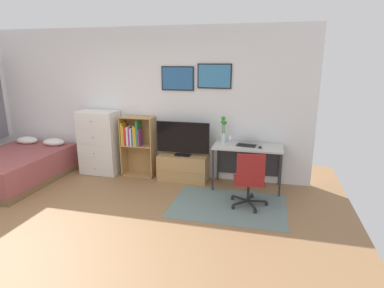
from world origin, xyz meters
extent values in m
plane|color=#936B44|center=(0.00, 0.00, 0.00)|extent=(7.20, 7.20, 0.00)
cube|color=white|center=(0.00, 2.43, 1.35)|extent=(6.12, 0.06, 2.70)
cube|color=black|center=(0.69, 2.38, 1.81)|extent=(0.59, 0.02, 0.42)
cube|color=#285B93|center=(0.69, 2.37, 1.81)|extent=(0.55, 0.01, 0.38)
cube|color=black|center=(1.34, 2.38, 1.86)|extent=(0.59, 0.02, 0.42)
cube|color=teal|center=(1.34, 2.37, 1.86)|extent=(0.55, 0.01, 0.38)
cube|color=slate|center=(1.78, 1.30, 0.00)|extent=(1.70, 1.20, 0.01)
cube|color=brown|center=(-2.09, 1.40, 0.05)|extent=(1.40, 1.91, 0.10)
cube|color=#9E4C4C|center=(-2.09, 1.40, 0.30)|extent=(1.36, 1.87, 0.41)
ellipsoid|color=white|center=(-2.39, 2.10, 0.57)|extent=(0.44, 0.28, 0.14)
ellipsoid|color=white|center=(-1.78, 2.10, 0.57)|extent=(0.44, 0.28, 0.14)
cube|color=white|center=(-0.81, 2.16, 0.61)|extent=(0.71, 0.42, 1.21)
cube|color=silver|center=(-0.81, 1.94, 0.16)|extent=(0.67, 0.01, 0.28)
sphere|color=#A59E8C|center=(-0.81, 1.93, 0.16)|extent=(0.03, 0.03, 0.03)
cube|color=silver|center=(-0.81, 1.94, 0.46)|extent=(0.67, 0.01, 0.28)
sphere|color=#A59E8C|center=(-0.81, 1.93, 0.46)|extent=(0.03, 0.03, 0.03)
cube|color=silver|center=(-0.81, 1.94, 0.76)|extent=(0.67, 0.01, 0.28)
sphere|color=#A59E8C|center=(-0.81, 1.93, 0.76)|extent=(0.03, 0.03, 0.03)
cube|color=silver|center=(-0.81, 1.94, 1.06)|extent=(0.67, 0.01, 0.28)
sphere|color=#A59E8C|center=(-0.81, 1.93, 1.06)|extent=(0.03, 0.03, 0.03)
cube|color=tan|center=(-0.34, 2.22, 0.56)|extent=(0.02, 0.30, 1.12)
cube|color=tan|center=(0.25, 2.22, 0.56)|extent=(0.02, 0.30, 1.12)
cube|color=tan|center=(-0.04, 2.22, 0.01)|extent=(0.62, 0.30, 0.02)
cube|color=tan|center=(-0.04, 2.22, 0.58)|extent=(0.58, 0.30, 0.02)
cube|color=tan|center=(-0.04, 2.22, 1.11)|extent=(0.58, 0.30, 0.02)
cube|color=tan|center=(-0.04, 2.37, 0.56)|extent=(0.62, 0.01, 1.12)
cube|color=gold|center=(-0.31, 2.19, 0.80)|extent=(0.02, 0.22, 0.41)
cube|color=gold|center=(-0.28, 2.18, 0.77)|extent=(0.02, 0.20, 0.36)
cube|color=red|center=(-0.25, 2.19, 0.77)|extent=(0.04, 0.22, 0.35)
cube|color=white|center=(-0.20, 2.17, 0.77)|extent=(0.03, 0.18, 0.35)
cube|color=#8C388C|center=(-0.17, 2.17, 0.76)|extent=(0.03, 0.18, 0.33)
cube|color=white|center=(-0.13, 2.19, 0.76)|extent=(0.03, 0.22, 0.33)
cube|color=#1E519E|center=(-0.10, 2.18, 0.75)|extent=(0.03, 0.20, 0.31)
cube|color=gold|center=(-0.08, 2.18, 0.78)|extent=(0.02, 0.19, 0.38)
cube|color=gold|center=(-0.05, 2.18, 0.77)|extent=(0.02, 0.19, 0.36)
cube|color=#2D8C4C|center=(-0.01, 2.19, 0.82)|extent=(0.03, 0.22, 0.46)
cube|color=#8C388C|center=(0.02, 2.17, 0.75)|extent=(0.02, 0.17, 0.32)
cube|color=tan|center=(0.84, 2.17, 0.24)|extent=(0.89, 0.40, 0.47)
cube|color=tan|center=(0.84, 1.97, 0.24)|extent=(0.89, 0.01, 0.02)
cube|color=black|center=(0.84, 2.15, 0.48)|extent=(0.28, 0.16, 0.02)
cube|color=black|center=(0.84, 2.15, 0.52)|extent=(0.06, 0.04, 0.05)
cube|color=black|center=(0.84, 2.15, 0.80)|extent=(0.96, 0.02, 0.55)
cube|color=black|center=(0.84, 2.14, 0.80)|extent=(0.93, 0.01, 0.52)
cube|color=silver|center=(1.98, 2.09, 0.72)|extent=(1.14, 0.57, 0.03)
cube|color=#2D2D30|center=(1.44, 1.83, 0.35)|extent=(0.03, 0.03, 0.71)
cube|color=#2D2D30|center=(2.53, 1.83, 0.35)|extent=(0.03, 0.03, 0.71)
cube|color=#2D2D30|center=(1.44, 2.34, 0.35)|extent=(0.03, 0.03, 0.71)
cube|color=#2D2D30|center=(2.53, 2.34, 0.35)|extent=(0.03, 0.03, 0.71)
cube|color=#2D2D30|center=(1.98, 2.36, 0.39)|extent=(1.08, 0.02, 0.50)
cylinder|color=#232326|center=(2.34, 1.44, 0.03)|extent=(0.05, 0.05, 0.05)
cube|color=#232326|center=(2.20, 1.42, 0.07)|extent=(0.28, 0.07, 0.02)
cylinder|color=#232326|center=(2.11, 1.68, 0.03)|extent=(0.05, 0.05, 0.05)
cube|color=#232326|center=(2.09, 1.54, 0.07)|extent=(0.07, 0.28, 0.02)
cylinder|color=#232326|center=(1.81, 1.53, 0.03)|extent=(0.05, 0.05, 0.05)
cube|color=#232326|center=(1.94, 1.47, 0.07)|extent=(0.26, 0.15, 0.02)
cylinder|color=#232326|center=(1.86, 1.20, 0.03)|extent=(0.05, 0.05, 0.05)
cube|color=#232326|center=(1.96, 1.30, 0.07)|extent=(0.22, 0.22, 0.02)
cylinder|color=#232326|center=(2.19, 1.15, 0.03)|extent=(0.05, 0.05, 0.05)
cube|color=#232326|center=(2.13, 1.28, 0.07)|extent=(0.15, 0.26, 0.02)
cylinder|color=#232326|center=(2.06, 1.40, 0.23)|extent=(0.04, 0.04, 0.30)
cube|color=maroon|center=(2.06, 1.40, 0.40)|extent=(0.50, 0.50, 0.03)
cube|color=maroon|center=(2.09, 1.20, 0.64)|extent=(0.40, 0.10, 0.45)
cube|color=#B7B7BC|center=(1.96, 2.07, 0.75)|extent=(0.37, 0.28, 0.01)
cube|color=black|center=(1.96, 2.06, 0.75)|extent=(0.35, 0.25, 0.00)
cube|color=#B7B7BC|center=(1.98, 2.21, 0.86)|extent=(0.37, 0.26, 0.07)
cube|color=navy|center=(1.98, 2.20, 0.86)|extent=(0.35, 0.24, 0.06)
ellipsoid|color=#262628|center=(2.18, 2.00, 0.76)|extent=(0.06, 0.10, 0.03)
cylinder|color=silver|center=(1.55, 2.24, 0.82)|extent=(0.09, 0.09, 0.16)
cylinder|color=#3D8438|center=(1.56, 2.24, 0.94)|extent=(0.01, 0.01, 0.30)
sphere|color=#308B2C|center=(1.56, 2.24, 1.08)|extent=(0.07, 0.07, 0.07)
cylinder|color=#3D8438|center=(1.53, 2.25, 0.97)|extent=(0.01, 0.01, 0.37)
sphere|color=#308B2C|center=(1.53, 2.25, 1.16)|extent=(0.07, 0.07, 0.07)
cylinder|color=#3D8438|center=(1.53, 2.22, 0.94)|extent=(0.01, 0.01, 0.31)
sphere|color=#308B2C|center=(1.53, 2.22, 1.10)|extent=(0.07, 0.07, 0.07)
cylinder|color=silver|center=(1.69, 2.06, 0.74)|extent=(0.06, 0.06, 0.01)
cylinder|color=silver|center=(1.69, 2.06, 0.80)|extent=(0.01, 0.01, 0.10)
cone|color=silver|center=(1.69, 2.06, 0.88)|extent=(0.07, 0.07, 0.07)
camera|label=1|loc=(2.31, -3.09, 2.13)|focal=29.73mm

